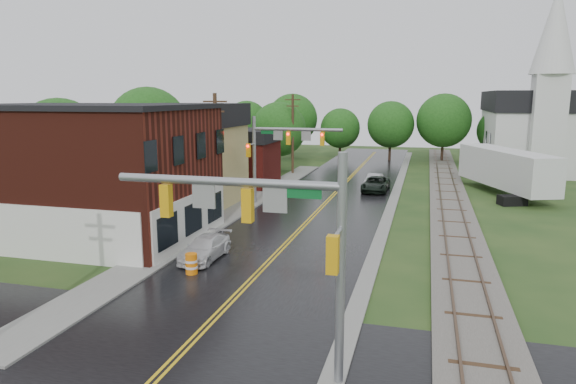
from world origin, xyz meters
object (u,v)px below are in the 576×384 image
at_px(sedan_silver, 374,180).
at_px(semi_trailer, 506,169).
at_px(traffic_signal_far, 279,145).
at_px(utility_pole_c, 293,133).
at_px(tree_left_a, 61,143).
at_px(tree_left_b, 150,129).
at_px(utility_pole_b, 216,153).
at_px(brick_building, 88,171).
at_px(tree_left_c, 221,136).
at_px(suv_dark, 376,184).
at_px(pickup_white, 205,248).
at_px(traffic_signal_near, 272,224).
at_px(construction_barrel, 191,264).
at_px(church, 534,122).
at_px(tree_left_e, 280,131).

bearing_deg(sedan_silver, semi_trailer, -0.48).
distance_m(traffic_signal_far, utility_pole_c, 17.33).
height_order(tree_left_a, tree_left_b, tree_left_b).
bearing_deg(utility_pole_b, brick_building, -129.07).
bearing_deg(tree_left_a, semi_trailer, 23.24).
bearing_deg(tree_left_c, suv_dark, -15.03).
relative_size(tree_left_a, suv_dark, 1.76).
bearing_deg(traffic_signal_far, tree_left_a, -162.70).
bearing_deg(suv_dark, utility_pole_b, -125.65).
relative_size(traffic_signal_far, utility_pole_c, 0.82).
height_order(utility_pole_b, semi_trailer, utility_pole_b).
relative_size(tree_left_b, suv_dark, 1.97).
bearing_deg(tree_left_b, tree_left_c, 63.44).
xyz_separation_m(suv_dark, pickup_white, (-7.00, -22.83, -0.07)).
height_order(traffic_signal_near, utility_pole_b, utility_pole_b).
xyz_separation_m(brick_building, suv_dark, (15.98, 20.24, -3.47)).
xyz_separation_m(brick_building, traffic_signal_near, (15.96, -13.00, 0.82)).
relative_size(tree_left_b, construction_barrel, 9.14).
height_order(traffic_signal_far, suv_dark, traffic_signal_far).
bearing_deg(traffic_signal_far, pickup_white, -90.12).
xyz_separation_m(brick_building, tree_left_b, (-5.36, 16.90, 1.57)).
bearing_deg(construction_barrel, utility_pole_c, 96.10).
distance_m(brick_building, tree_left_b, 17.80).
bearing_deg(tree_left_a, construction_barrel, -35.50).
xyz_separation_m(utility_pole_c, sedan_silver, (9.86, -6.02, -4.11)).
bearing_deg(tree_left_c, utility_pole_c, 30.20).
distance_m(church, pickup_white, 47.83).
height_order(tree_left_b, tree_left_e, tree_left_b).
height_order(brick_building, traffic_signal_near, brick_building).
distance_m(tree_left_b, pickup_white, 24.73).
bearing_deg(tree_left_c, traffic_signal_near, -65.44).
height_order(traffic_signal_near, tree_left_c, tree_left_c).
distance_m(utility_pole_c, semi_trailer, 22.96).
distance_m(utility_pole_b, tree_left_b, 14.87).
bearing_deg(tree_left_c, traffic_signal_far, -51.18).
bearing_deg(suv_dark, traffic_signal_far, -127.98).
xyz_separation_m(traffic_signal_far, tree_left_c, (-10.38, 12.90, -0.46)).
distance_m(tree_left_b, suv_dark, 22.19).
xyz_separation_m(tree_left_a, construction_barrel, (16.68, -11.90, -4.58)).
distance_m(brick_building, traffic_signal_near, 20.60).
distance_m(tree_left_e, suv_dark, 16.83).
height_order(tree_left_a, tree_left_c, tree_left_a).
bearing_deg(suv_dark, traffic_signal_near, -87.81).
relative_size(brick_building, church, 0.71).
relative_size(semi_trailer, construction_barrel, 12.33).
height_order(brick_building, construction_barrel, brick_building).
xyz_separation_m(church, semi_trailer, (-5.12, -16.92, -3.45)).
distance_m(traffic_signal_far, tree_left_b, 15.21).
height_order(brick_building, semi_trailer, brick_building).
distance_m(sedan_silver, construction_barrel, 28.66).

